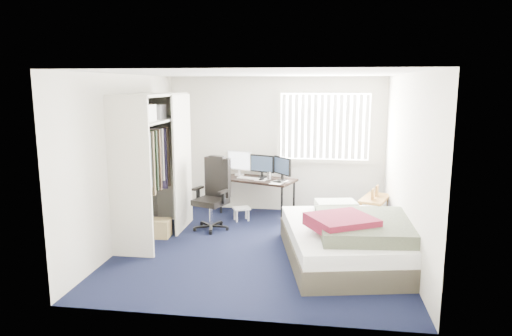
{
  "coord_description": "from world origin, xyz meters",
  "views": [
    {
      "loc": [
        0.84,
        -6.31,
        2.35
      ],
      "look_at": [
        -0.12,
        0.4,
        1.11
      ],
      "focal_mm": 32.0,
      "sensor_mm": 36.0,
      "label": 1
    }
  ],
  "objects_px": {
    "office_chair": "(213,201)",
    "bed": "(351,239)",
    "nightstand": "(375,201)",
    "desk": "(258,176)"
  },
  "relations": [
    {
      "from": "nightstand",
      "to": "bed",
      "type": "distance_m",
      "value": 1.61
    },
    {
      "from": "office_chair",
      "to": "nightstand",
      "type": "distance_m",
      "value": 2.68
    },
    {
      "from": "desk",
      "to": "bed",
      "type": "bearing_deg",
      "value": -52.98
    },
    {
      "from": "office_chair",
      "to": "nightstand",
      "type": "bearing_deg",
      "value": 8.65
    },
    {
      "from": "nightstand",
      "to": "bed",
      "type": "relative_size",
      "value": 0.34
    },
    {
      "from": "bed",
      "to": "desk",
      "type": "bearing_deg",
      "value": 127.02
    },
    {
      "from": "desk",
      "to": "nightstand",
      "type": "relative_size",
      "value": 1.8
    },
    {
      "from": "nightstand",
      "to": "bed",
      "type": "height_order",
      "value": "bed"
    },
    {
      "from": "office_chair",
      "to": "bed",
      "type": "distance_m",
      "value": 2.45
    },
    {
      "from": "office_chair",
      "to": "bed",
      "type": "bearing_deg",
      "value": -27.48
    }
  ]
}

